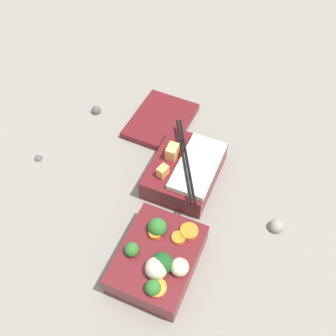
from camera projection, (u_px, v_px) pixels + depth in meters
name	position (u px, v px, depth m)	size (l,w,h in m)	color
ground_plane	(169.00, 220.00, 0.79)	(3.00, 3.00, 0.00)	gray
bento_tray_vegetable	(158.00, 259.00, 0.70)	(0.17, 0.13, 0.08)	maroon
bento_tray_rice	(186.00, 170.00, 0.83)	(0.20, 0.13, 0.08)	maroon
bento_lid	(161.00, 121.00, 0.94)	(0.17, 0.13, 0.02)	maroon
pebble_0	(38.00, 157.00, 0.88)	(0.02, 0.02, 0.02)	#595651
pebble_1	(276.00, 226.00, 0.77)	(0.03, 0.03, 0.03)	gray
pebble_2	(96.00, 110.00, 0.97)	(0.02, 0.02, 0.02)	#595651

